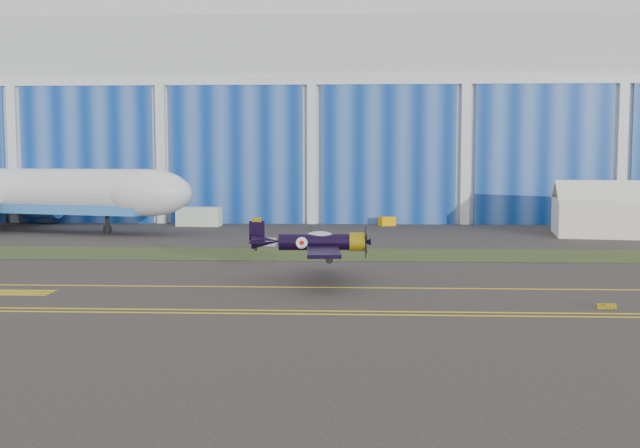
{
  "coord_description": "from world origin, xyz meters",
  "views": [
    {
      "loc": [
        6.22,
        -58.94,
        9.33
      ],
      "look_at": [
        3.15,
        6.97,
        3.62
      ],
      "focal_mm": 42.0,
      "sensor_mm": 36.0,
      "label": 1
    }
  ],
  "objects_px": {
    "shipping_container": "(199,217)",
    "tent": "(617,208)",
    "warbird": "(315,242)",
    "tug": "(387,221)"
  },
  "relations": [
    {
      "from": "tent",
      "to": "shipping_container",
      "type": "bearing_deg",
      "value": 178.31
    },
    {
      "from": "warbird",
      "to": "tug",
      "type": "distance_m",
      "value": 49.13
    },
    {
      "from": "shipping_container",
      "to": "tent",
      "type": "bearing_deg",
      "value": -6.73
    },
    {
      "from": "tug",
      "to": "warbird",
      "type": "bearing_deg",
      "value": -123.22
    },
    {
      "from": "warbird",
      "to": "tug",
      "type": "xyz_separation_m",
      "value": [
        7.65,
        48.47,
        -2.39
      ]
    },
    {
      "from": "shipping_container",
      "to": "tug",
      "type": "height_order",
      "value": "shipping_container"
    },
    {
      "from": "shipping_container",
      "to": "tug",
      "type": "xyz_separation_m",
      "value": [
        26.43,
        1.66,
        -0.69
      ]
    },
    {
      "from": "warbird",
      "to": "shipping_container",
      "type": "xyz_separation_m",
      "value": [
        -18.78,
        46.81,
        -1.7
      ]
    },
    {
      "from": "tent",
      "to": "tug",
      "type": "distance_m",
      "value": 30.32
    },
    {
      "from": "warbird",
      "to": "shipping_container",
      "type": "relative_size",
      "value": 2.17
    }
  ]
}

